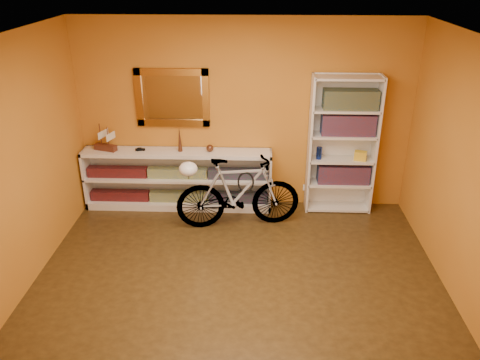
{
  "coord_description": "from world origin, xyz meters",
  "views": [
    {
      "loc": [
        0.19,
        -4.22,
        3.24
      ],
      "look_at": [
        0.0,
        0.7,
        0.95
      ],
      "focal_mm": 35.84,
      "sensor_mm": 36.0,
      "label": 1
    }
  ],
  "objects_px": {
    "console_unit": "(178,179)",
    "bicycle": "(238,193)",
    "helmet": "(188,169)",
    "bookcase": "(342,146)"
  },
  "relations": [
    {
      "from": "bookcase",
      "to": "helmet",
      "type": "relative_size",
      "value": 8.03
    },
    {
      "from": "console_unit",
      "to": "bookcase",
      "type": "height_order",
      "value": "bookcase"
    },
    {
      "from": "bicycle",
      "to": "helmet",
      "type": "height_order",
      "value": "bicycle"
    },
    {
      "from": "console_unit",
      "to": "bicycle",
      "type": "height_order",
      "value": "bicycle"
    },
    {
      "from": "bookcase",
      "to": "bicycle",
      "type": "height_order",
      "value": "bookcase"
    },
    {
      "from": "console_unit",
      "to": "bicycle",
      "type": "bearing_deg",
      "value": -30.2
    },
    {
      "from": "bookcase",
      "to": "bicycle",
      "type": "distance_m",
      "value": 1.54
    },
    {
      "from": "bookcase",
      "to": "helmet",
      "type": "height_order",
      "value": "bookcase"
    },
    {
      "from": "bicycle",
      "to": "helmet",
      "type": "relative_size",
      "value": 6.95
    },
    {
      "from": "bicycle",
      "to": "helmet",
      "type": "distance_m",
      "value": 0.73
    }
  ]
}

